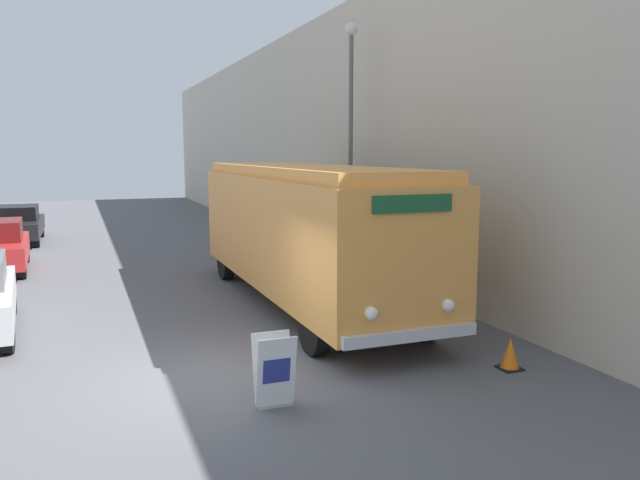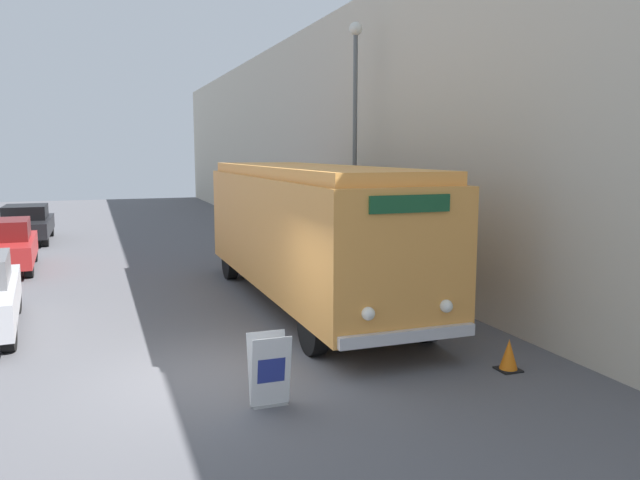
# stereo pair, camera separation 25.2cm
# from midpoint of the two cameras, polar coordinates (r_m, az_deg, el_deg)

# --- Properties ---
(ground_plane) EXTENTS (80.00, 80.00, 0.00)m
(ground_plane) POSITION_cam_midpoint_polar(r_m,az_deg,el_deg) (10.32, -10.62, -12.39)
(ground_plane) COLOR #56565B
(building_wall_right) EXTENTS (0.30, 60.00, 8.10)m
(building_wall_right) POSITION_cam_midpoint_polar(r_m,az_deg,el_deg) (21.07, 0.78, 9.35)
(building_wall_right) COLOR beige
(building_wall_right) RESTS_ON ground_plane
(vintage_bus) EXTENTS (2.57, 10.03, 3.26)m
(vintage_bus) POSITION_cam_midpoint_polar(r_m,az_deg,el_deg) (14.55, -1.82, 1.23)
(vintage_bus) COLOR black
(vintage_bus) RESTS_ON ground_plane
(sign_board) EXTENTS (0.57, 0.39, 1.04)m
(sign_board) POSITION_cam_midpoint_polar(r_m,az_deg,el_deg) (9.05, -5.00, -11.87)
(sign_board) COLOR gray
(sign_board) RESTS_ON ground_plane
(streetlamp) EXTENTS (0.36, 0.36, 7.04)m
(streetlamp) POSITION_cam_midpoint_polar(r_m,az_deg,el_deg) (17.47, 2.41, 11.11)
(streetlamp) COLOR #595E60
(streetlamp) RESTS_ON ground_plane
(parked_car_far) EXTENTS (1.86, 4.51, 1.46)m
(parked_car_far) POSITION_cam_midpoint_polar(r_m,az_deg,el_deg) (27.40, -26.26, 1.32)
(parked_car_far) COLOR black
(parked_car_far) RESTS_ON ground_plane
(traffic_cone) EXTENTS (0.36, 0.36, 0.53)m
(traffic_cone) POSITION_cam_midpoint_polar(r_m,az_deg,el_deg) (10.94, 16.35, -9.97)
(traffic_cone) COLOR black
(traffic_cone) RESTS_ON ground_plane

